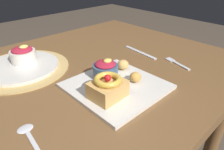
{
  "coord_description": "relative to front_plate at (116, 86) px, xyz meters",
  "views": [
    {
      "loc": [
        -0.33,
        -0.59,
        1.1
      ],
      "look_at": [
        0.08,
        -0.16,
        0.77
      ],
      "focal_mm": 32.76,
      "sensor_mm": 36.0,
      "label": 1
    }
  ],
  "objects": [
    {
      "name": "fork",
      "position": [
        0.31,
        -0.04,
        -0.0
      ],
      "size": [
        0.05,
        0.13,
        0.0
      ],
      "rotation": [
        0.0,
        0.0,
        1.31
      ],
      "color": "silver",
      "rests_on": "dining_table"
    },
    {
      "name": "fritter_front",
      "position": [
        0.1,
        0.06,
        0.02
      ],
      "size": [
        0.04,
        0.04,
        0.04
      ],
      "primitive_type": "ellipsoid",
      "color": "tan",
      "rests_on": "front_plate"
    },
    {
      "name": "cake_slice",
      "position": [
        -0.07,
        -0.03,
        0.04
      ],
      "size": [
        0.11,
        0.09,
        0.07
      ],
      "rotation": [
        0.0,
        0.0,
        0.05
      ],
      "color": "tan",
      "rests_on": "front_plate"
    },
    {
      "name": "knife",
      "position": [
        0.29,
        0.14,
        -0.0
      ],
      "size": [
        0.03,
        0.19,
        0.0
      ],
      "primitive_type": "cube",
      "rotation": [
        0.0,
        0.0,
        1.47
      ],
      "color": "silver",
      "rests_on": "dining_table"
    },
    {
      "name": "dining_table",
      "position": [
        -0.08,
        0.18,
        -0.1
      ],
      "size": [
        1.41,
        0.95,
        0.73
      ],
      "color": "brown",
      "rests_on": "ground_plane"
    },
    {
      "name": "back_plate",
      "position": [
        -0.18,
        0.35,
        0.01
      ],
      "size": [
        0.29,
        0.29,
        0.01
      ],
      "primitive_type": "cylinder",
      "color": "silver",
      "rests_on": "woven_placemat"
    },
    {
      "name": "front_plate",
      "position": [
        0.0,
        0.0,
        0.0
      ],
      "size": [
        0.28,
        0.28,
        0.01
      ],
      "primitive_type": "cube",
      "color": "silver",
      "rests_on": "dining_table"
    },
    {
      "name": "berry_ramekin",
      "position": [
        0.01,
        0.06,
        0.04
      ],
      "size": [
        0.09,
        0.09,
        0.07
      ],
      "color": "#3D5675",
      "rests_on": "front_plate"
    },
    {
      "name": "back_ramekin",
      "position": [
        -0.15,
        0.38,
        0.04
      ],
      "size": [
        0.1,
        0.1,
        0.07
      ],
      "color": "silver",
      "rests_on": "back_plate"
    },
    {
      "name": "fritter_middle",
      "position": [
        0.06,
        -0.03,
        0.02
      ],
      "size": [
        0.04,
        0.04,
        0.03
      ],
      "primitive_type": "ellipsoid",
      "color": "gold",
      "rests_on": "front_plate"
    },
    {
      "name": "spoon",
      "position": [
        -0.3,
        -0.01,
        -0.0
      ],
      "size": [
        0.04,
        0.13,
        0.0
      ],
      "rotation": [
        0.0,
        0.0,
        1.48
      ],
      "color": "silver",
      "rests_on": "dining_table"
    },
    {
      "name": "woven_placemat",
      "position": [
        -0.18,
        0.35,
        -0.0
      ],
      "size": [
        0.37,
        0.37,
        0.0
      ],
      "primitive_type": "cylinder",
      "color": "tan",
      "rests_on": "dining_table"
    }
  ]
}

